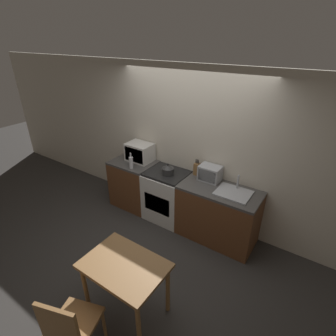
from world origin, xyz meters
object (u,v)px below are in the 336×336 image
stove_range (167,195)px  toaster_oven (210,173)px  dining_table (125,271)px  kettle (168,170)px  microwave (140,152)px  bottle (131,162)px  dining_chair (69,325)px

stove_range → toaster_oven: toaster_oven is taller
toaster_oven → dining_table: size_ratio=0.37×
stove_range → dining_table: 1.88m
stove_range → toaster_oven: size_ratio=2.69×
kettle → microwave: 0.75m
toaster_oven → dining_table: toaster_oven is taller
bottle → dining_table: 2.03m
toaster_oven → dining_chair: toaster_oven is taller
kettle → microwave: size_ratio=0.43×
microwave → bottle: microwave is taller
stove_range → dining_chair: stove_range is taller
dining_table → dining_chair: dining_chair is taller
stove_range → bottle: (-0.61, -0.20, 0.56)m
kettle → microwave: bearing=167.7°
kettle → toaster_oven: size_ratio=0.59×
bottle → dining_table: (1.25, -1.56, -0.37)m
dining_table → dining_chair: (-0.09, -0.68, -0.14)m
stove_range → kettle: 0.54m
kettle → dining_table: (0.59, -1.72, -0.35)m
stove_range → dining_table: size_ratio=0.99×
stove_range → microwave: microwave is taller
toaster_oven → dining_chair: 2.67m
microwave → bottle: 0.33m
toaster_oven → stove_range: bearing=-166.6°
microwave → dining_table: 2.34m
stove_range → toaster_oven: (0.70, 0.17, 0.57)m
microwave → kettle: bearing=-12.3°
kettle → dining_table: kettle is taller
stove_range → bottle: size_ratio=3.23×
bottle → toaster_oven: bottle is taller
kettle → toaster_oven: toaster_oven is taller
microwave → dining_chair: microwave is taller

